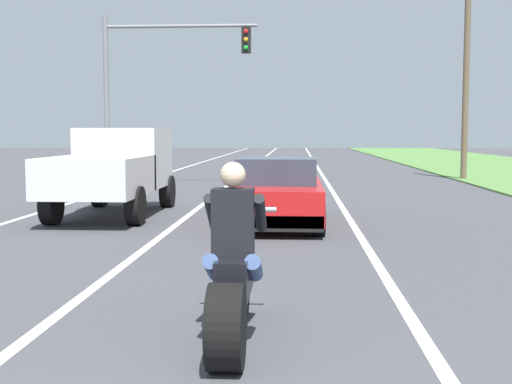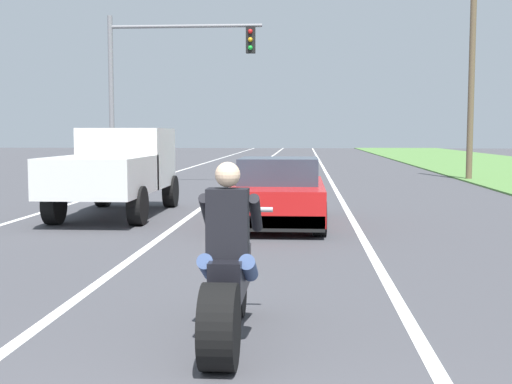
{
  "view_description": "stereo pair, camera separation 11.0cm",
  "coord_description": "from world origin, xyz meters",
  "px_view_note": "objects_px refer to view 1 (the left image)",
  "views": [
    {
      "loc": [
        0.64,
        -2.71,
        1.87
      ],
      "look_at": [
        0.05,
        7.03,
        1.0
      ],
      "focal_mm": 46.69,
      "sensor_mm": 36.0,
      "label": 1
    },
    {
      "loc": [
        0.75,
        -2.71,
        1.87
      ],
      "look_at": [
        0.05,
        7.03,
        1.0
      ],
      "focal_mm": 46.69,
      "sensor_mm": 36.0,
      "label": 2
    }
  ],
  "objects_px": {
    "pickup_truck_left_lane_white": "(114,167)",
    "traffic_light_mast_near": "(155,71)",
    "motorcycle_with_rider": "(233,279)",
    "sports_car_red": "(277,194)"
  },
  "relations": [
    {
      "from": "motorcycle_with_rider",
      "to": "sports_car_red",
      "type": "height_order",
      "value": "motorcycle_with_rider"
    },
    {
      "from": "sports_car_red",
      "to": "traffic_light_mast_near",
      "type": "height_order",
      "value": "traffic_light_mast_near"
    },
    {
      "from": "motorcycle_with_rider",
      "to": "sports_car_red",
      "type": "relative_size",
      "value": 0.51
    },
    {
      "from": "sports_car_red",
      "to": "pickup_truck_left_lane_white",
      "type": "xyz_separation_m",
      "value": [
        -3.72,
        1.26,
        0.48
      ]
    },
    {
      "from": "pickup_truck_left_lane_white",
      "to": "traffic_light_mast_near",
      "type": "xyz_separation_m",
      "value": [
        -0.9,
        8.68,
        2.95
      ]
    },
    {
      "from": "motorcycle_with_rider",
      "to": "sports_car_red",
      "type": "xyz_separation_m",
      "value": [
        0.15,
        7.87,
        0.04
      ]
    },
    {
      "from": "pickup_truck_left_lane_white",
      "to": "traffic_light_mast_near",
      "type": "relative_size",
      "value": 0.8
    },
    {
      "from": "pickup_truck_left_lane_white",
      "to": "traffic_light_mast_near",
      "type": "bearing_deg",
      "value": 95.92
    },
    {
      "from": "traffic_light_mast_near",
      "to": "pickup_truck_left_lane_white",
      "type": "bearing_deg",
      "value": -84.08
    },
    {
      "from": "sports_car_red",
      "to": "traffic_light_mast_near",
      "type": "distance_m",
      "value": 11.48
    }
  ]
}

